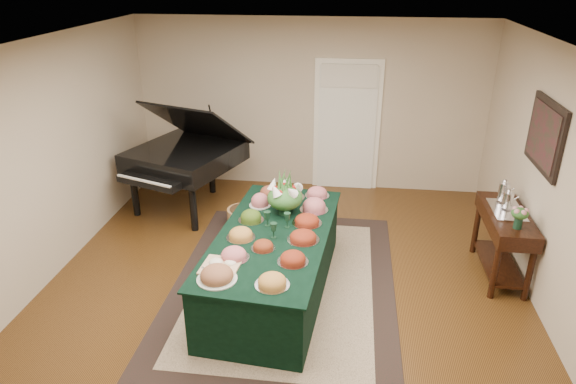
# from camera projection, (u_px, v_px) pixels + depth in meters

# --- Properties ---
(ground) EXTENTS (6.00, 6.00, 0.00)m
(ground) POSITION_uv_depth(u_px,v_px,m) (285.00, 285.00, 5.96)
(ground) COLOR black
(ground) RESTS_ON ground
(area_rug) EXTENTS (2.53, 3.55, 0.01)m
(area_rug) POSITION_uv_depth(u_px,v_px,m) (284.00, 284.00, 5.96)
(area_rug) COLOR black
(area_rug) RESTS_ON ground
(kitchen_doorway) EXTENTS (1.05, 0.07, 2.10)m
(kitchen_doorway) POSITION_uv_depth(u_px,v_px,m) (347.00, 127.00, 8.16)
(kitchen_doorway) COLOR white
(kitchen_doorway) RESTS_ON ground
(buffet_table) EXTENTS (1.37, 2.56, 0.75)m
(buffet_table) POSITION_uv_depth(u_px,v_px,m) (274.00, 263.00, 5.69)
(buffet_table) COLOR black
(buffet_table) RESTS_ON ground
(food_platters) EXTENTS (1.13, 2.31, 0.12)m
(food_platters) POSITION_uv_depth(u_px,v_px,m) (275.00, 227.00, 5.57)
(food_platters) COLOR silver
(food_platters) RESTS_ON buffet_table
(cutting_board) EXTENTS (0.38, 0.38, 0.10)m
(cutting_board) POSITION_uv_depth(u_px,v_px,m) (221.00, 263.00, 4.93)
(cutting_board) COLOR tan
(cutting_board) RESTS_ON buffet_table
(green_goblets) EXTENTS (0.30, 0.34, 0.18)m
(green_goblets) POSITION_uv_depth(u_px,v_px,m) (276.00, 223.00, 5.57)
(green_goblets) COLOR black
(green_goblets) RESTS_ON buffet_table
(floral_centerpiece) EXTENTS (0.43, 0.43, 0.43)m
(floral_centerpiece) POSITION_uv_depth(u_px,v_px,m) (285.00, 193.00, 5.89)
(floral_centerpiece) COLOR black
(floral_centerpiece) RESTS_ON buffet_table
(grand_piano) EXTENTS (1.84, 1.93, 1.68)m
(grand_piano) POSITION_uv_depth(u_px,v_px,m) (185.00, 156.00, 7.51)
(grand_piano) COLOR black
(grand_piano) RESTS_ON ground
(wicker_basket) EXTENTS (0.44, 0.44, 0.27)m
(wicker_basket) POSITION_uv_depth(u_px,v_px,m) (243.00, 218.00, 7.22)
(wicker_basket) COLOR olive
(wicker_basket) RESTS_ON ground
(mahogany_sideboard) EXTENTS (0.45, 1.18, 0.82)m
(mahogany_sideboard) POSITION_uv_depth(u_px,v_px,m) (505.00, 227.00, 5.92)
(mahogany_sideboard) COLOR black
(mahogany_sideboard) RESTS_ON ground
(tea_service) EXTENTS (0.34, 0.58, 0.30)m
(tea_service) POSITION_uv_depth(u_px,v_px,m) (506.00, 198.00, 5.94)
(tea_service) COLOR silver
(tea_service) RESTS_ON mahogany_sideboard
(pink_bouquet) EXTENTS (0.20, 0.20, 0.25)m
(pink_bouquet) POSITION_uv_depth(u_px,v_px,m) (520.00, 214.00, 5.43)
(pink_bouquet) COLOR black
(pink_bouquet) RESTS_ON mahogany_sideboard
(wall_painting) EXTENTS (0.05, 0.95, 0.75)m
(wall_painting) POSITION_uv_depth(u_px,v_px,m) (545.00, 135.00, 5.43)
(wall_painting) COLOR black
(wall_painting) RESTS_ON ground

